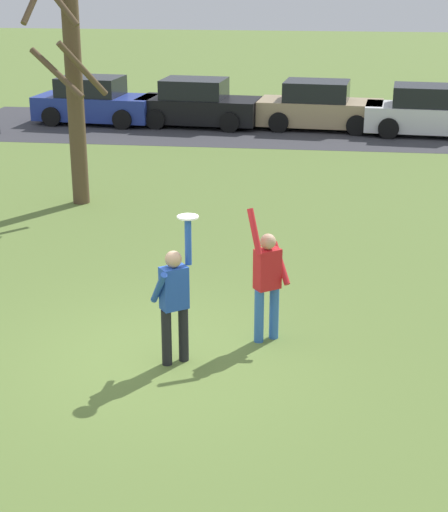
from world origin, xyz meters
The scene contains 10 objects.
ground_plane centered at (0.00, 0.00, 0.00)m, with size 120.00×120.00×0.00m, color olive.
person_catcher centered at (0.23, -0.16, 0.98)m, with size 0.57×0.54×2.08m.
person_defender centered at (1.43, 0.72, 0.98)m, with size 0.65×0.64×2.05m.
frisbee_disc centered at (0.41, -0.03, 2.09)m, with size 0.29×0.29×0.02m, color white.
parked_car_blue centered at (-5.86, 17.41, 0.73)m, with size 4.24×2.31×1.59m.
parked_car_black centered at (-2.22, 17.35, 0.73)m, with size 4.24×2.31×1.59m.
parked_car_tan centered at (1.91, 17.33, 0.73)m, with size 4.24×2.31×1.59m.
parked_car_white centered at (5.44, 16.72, 0.73)m, with size 4.24×2.31×1.59m.
parking_strip centered at (-0.12, 17.10, 0.00)m, with size 20.42×6.40×0.01m, color #38383D.
bare_tree_tall centered at (-3.47, 7.53, 2.95)m, with size 1.85×1.91×5.81m.
Camera 1 is at (2.19, -10.22, 5.25)m, focal length 57.19 mm.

